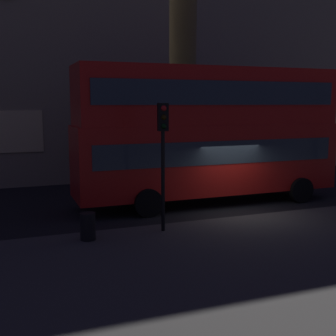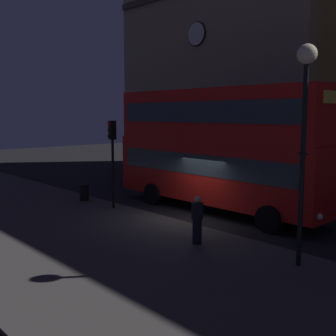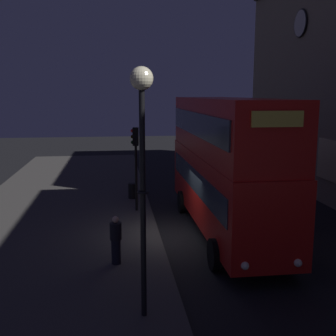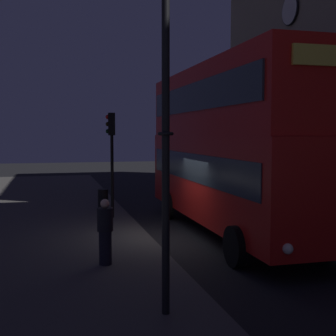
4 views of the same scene
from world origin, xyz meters
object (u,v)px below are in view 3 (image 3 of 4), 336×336
at_px(double_decker_bus, 224,159).
at_px(traffic_light_near_kerb, 135,151).
at_px(pedestrian, 116,240).
at_px(street_lamp, 142,133).
at_px(litter_bin, 132,191).

bearing_deg(double_decker_bus, traffic_light_near_kerb, -133.07).
bearing_deg(traffic_light_near_kerb, pedestrian, 0.53).
distance_m(traffic_light_near_kerb, street_lamp, 9.80).
relative_size(traffic_light_near_kerb, litter_bin, 4.93).
relative_size(double_decker_bus, pedestrian, 6.79).
xyz_separation_m(traffic_light_near_kerb, pedestrian, (6.27, -1.00, -2.06)).
xyz_separation_m(double_decker_bus, litter_bin, (-5.62, -3.50, -2.55)).
relative_size(traffic_light_near_kerb, street_lamp, 0.65).
height_order(pedestrian, litter_bin, pedestrian).
bearing_deg(litter_bin, pedestrian, -6.14).
relative_size(traffic_light_near_kerb, pedestrian, 2.47).
height_order(traffic_light_near_kerb, pedestrian, traffic_light_near_kerb).
bearing_deg(double_decker_bus, street_lamp, -30.16).
bearing_deg(traffic_light_near_kerb, double_decker_bus, 56.34).
height_order(street_lamp, pedestrian, street_lamp).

